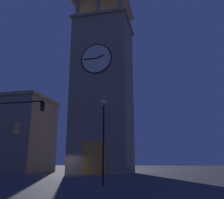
% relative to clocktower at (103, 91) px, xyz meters
% --- Properties ---
extents(ground_plane, '(200.00, 200.00, 0.00)m').
position_rel_clocktower_xyz_m(ground_plane, '(3.19, 5.34, -11.63)').
color(ground_plane, '#424247').
extents(clocktower, '(8.41, 7.81, 29.00)m').
position_rel_clocktower_xyz_m(clocktower, '(0.00, 0.00, 0.00)').
color(clocktower, gray).
rests_on(clocktower, ground_plane).
extents(traffic_signal_near, '(4.37, 0.41, 6.66)m').
position_rel_clocktower_xyz_m(traffic_signal_near, '(3.17, 16.30, -7.22)').
color(traffic_signal_near, black).
rests_on(traffic_signal_near, ground_plane).
extents(street_lamp, '(0.44, 0.44, 5.85)m').
position_rel_clocktower_xyz_m(street_lamp, '(-4.77, 16.64, -7.62)').
color(street_lamp, black).
rests_on(street_lamp, ground_plane).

